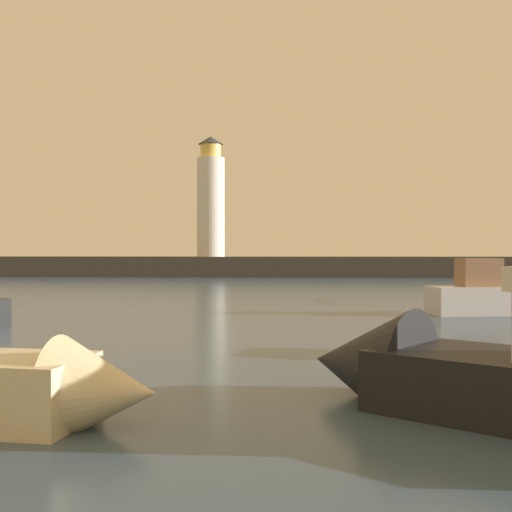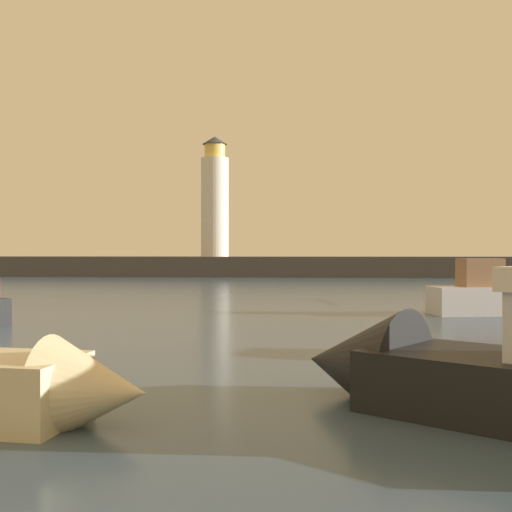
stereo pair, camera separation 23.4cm
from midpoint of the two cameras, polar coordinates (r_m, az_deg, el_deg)
name	(u,v)px [view 1 (the left image)]	position (r m, az deg, el deg)	size (l,w,h in m)	color
ground_plane	(261,299)	(34.50, 0.29, -3.93)	(220.00, 220.00, 0.00)	#384C60
breakwater	(276,267)	(67.21, 1.75, -0.95)	(79.26, 6.36, 2.10)	#423F3D
lighthouse	(211,200)	(67.98, -4.19, 5.07)	(2.94, 2.94, 12.82)	silver
motorboat_0	(492,370)	(10.71, 19.89, -9.58)	(7.11, 6.05, 2.89)	black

